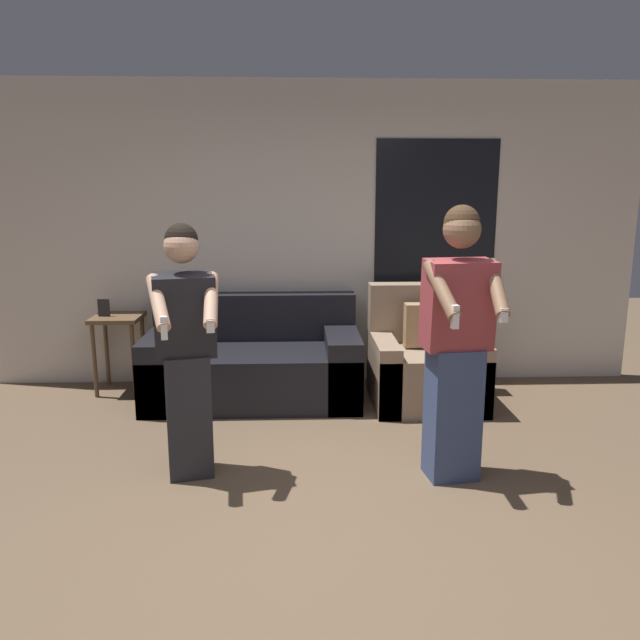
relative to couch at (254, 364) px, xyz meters
name	(u,v)px	position (x,y,z in m)	size (l,w,h in m)	color
ground_plane	(328,539)	(0.52, -2.25, -0.30)	(14.00, 14.00, 0.00)	brown
wall_back	(315,235)	(0.54, 0.51, 1.06)	(5.94, 0.07, 2.70)	silver
couch	(254,364)	(0.00, 0.00, 0.00)	(1.78, 0.95, 0.85)	black
armchair	(425,364)	(1.45, -0.16, 0.03)	(0.90, 0.85, 0.97)	#937A60
side_table	(118,330)	(-1.20, 0.23, 0.26)	(0.41, 0.43, 0.83)	brown
person_left	(186,351)	(-0.30, -1.47, 0.51)	(0.44, 0.53, 1.58)	#28282D
person_right	(456,343)	(1.33, -1.57, 0.56)	(0.46, 0.50, 1.68)	#384770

